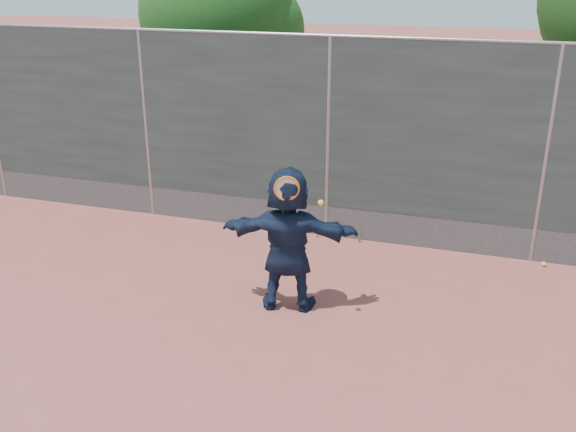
% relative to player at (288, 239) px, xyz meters
% --- Properties ---
extents(ground, '(80.00, 80.00, 0.00)m').
position_rel_player_xyz_m(ground, '(-0.11, -1.22, -0.89)').
color(ground, '#9E4C42').
rests_on(ground, ground).
extents(player, '(1.72, 0.80, 1.78)m').
position_rel_player_xyz_m(player, '(0.00, 0.00, 0.00)').
color(player, '#16213C').
rests_on(player, ground).
extents(ball_ground, '(0.07, 0.07, 0.07)m').
position_rel_player_xyz_m(ball_ground, '(3.06, 2.13, -0.86)').
color(ball_ground, yellow).
rests_on(ball_ground, ground).
extents(fence, '(20.00, 0.06, 3.03)m').
position_rel_player_xyz_m(fence, '(-0.11, 2.28, 0.69)').
color(fence, '#38423D').
rests_on(fence, ground).
extents(swing_action, '(0.56, 0.15, 0.51)m').
position_rel_player_xyz_m(swing_action, '(0.09, -0.20, 0.67)').
color(swing_action, orange).
rests_on(swing_action, ground).
extents(tree_left, '(3.15, 3.00, 4.53)m').
position_rel_player_xyz_m(tree_left, '(-2.96, 5.33, 2.05)').
color(tree_left, '#382314').
rests_on(tree_left, ground).
extents(weed_clump, '(0.68, 0.07, 0.30)m').
position_rel_player_xyz_m(weed_clump, '(0.19, 2.16, -0.76)').
color(weed_clump, '#387226').
rests_on(weed_clump, ground).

